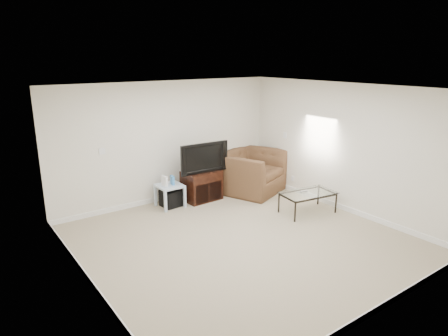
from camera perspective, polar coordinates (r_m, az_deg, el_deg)
floor at (r=6.79m, az=2.55°, el=-10.25°), size 5.00×5.00×0.00m
ceiling at (r=6.13m, az=2.84°, el=11.27°), size 5.00×5.00×0.00m
wall_back at (r=8.39m, az=-8.01°, el=3.71°), size 5.00×0.02×2.50m
wall_left at (r=5.24m, az=-19.32°, el=-4.41°), size 0.02×5.00×2.50m
wall_right at (r=8.10m, az=16.69°, el=2.77°), size 0.02×5.00×2.50m
plate_back at (r=7.84m, az=-17.03°, el=2.33°), size 0.12×0.02×0.12m
plate_right_switch at (r=9.12m, az=8.71°, el=4.65°), size 0.02×0.09×0.13m
plate_right_outlet at (r=9.15m, az=9.77°, el=-1.50°), size 0.02×0.08×0.12m
tv_stand at (r=8.51m, az=-3.23°, el=-2.49°), size 0.79×0.56×0.64m
dvd_player at (r=8.41m, az=-3.08°, el=-1.19°), size 0.42×0.30×0.06m
television at (r=8.31m, az=-3.17°, el=1.61°), size 1.02×0.25×0.63m
side_table at (r=8.20m, az=-7.73°, el=-3.95°), size 0.49×0.49×0.47m
subwoofer at (r=8.25m, az=-7.60°, el=-4.32°), size 0.39×0.39×0.36m
game_console at (r=8.03m, az=-8.48°, el=-1.86°), size 0.07×0.16×0.21m
game_case at (r=8.11m, az=-7.38°, el=-1.74°), size 0.07×0.14×0.18m
recliner at (r=8.98m, az=3.99°, el=0.42°), size 1.63×1.35×1.22m
coffee_table at (r=8.00m, az=11.83°, el=-4.86°), size 1.14×0.75×0.41m
remote at (r=7.96m, az=11.37°, el=-3.28°), size 0.17×0.07×0.02m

